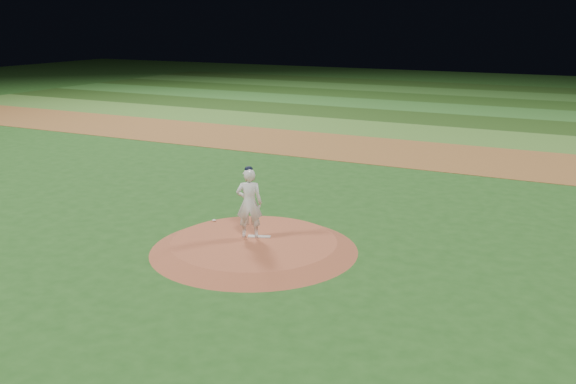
{
  "coord_description": "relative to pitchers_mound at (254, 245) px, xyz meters",
  "views": [
    {
      "loc": [
        8.0,
        -13.9,
        5.97
      ],
      "look_at": [
        0.0,
        2.0,
        1.1
      ],
      "focal_mm": 40.0,
      "sensor_mm": 36.0,
      "label": 1
    }
  ],
  "objects": [
    {
      "name": "infield_dirt_band",
      "position": [
        0.0,
        14.0,
        -0.12
      ],
      "size": [
        70.0,
        6.0,
        0.02
      ],
      "primitive_type": "cube",
      "color": "brown",
      "rests_on": "ground"
    },
    {
      "name": "outfield_stripe_4",
      "position": [
        0.0,
        39.5,
        -0.12
      ],
      "size": [
        70.0,
        5.0,
        0.02
      ],
      "primitive_type": "cube",
      "color": "#306324",
      "rests_on": "ground"
    },
    {
      "name": "outfield_stripe_2",
      "position": [
        0.0,
        29.5,
        -0.12
      ],
      "size": [
        70.0,
        5.0,
        0.02
      ],
      "primitive_type": "cube",
      "color": "#2E6825",
      "rests_on": "ground"
    },
    {
      "name": "ground",
      "position": [
        0.0,
        0.0,
        -0.12
      ],
      "size": [
        120.0,
        120.0,
        0.0
      ],
      "primitive_type": "plane",
      "color": "#204E19",
      "rests_on": "ground"
    },
    {
      "name": "pitchers_mound",
      "position": [
        0.0,
        0.0,
        0.0
      ],
      "size": [
        5.5,
        5.5,
        0.25
      ],
      "primitive_type": "cone",
      "color": "#A14E31",
      "rests_on": "ground"
    },
    {
      "name": "outfield_stripe_3",
      "position": [
        0.0,
        34.5,
        -0.12
      ],
      "size": [
        70.0,
        5.0,
        0.02
      ],
      "primitive_type": "cube",
      "color": "#214516",
      "rests_on": "ground"
    },
    {
      "name": "outfield_stripe_0",
      "position": [
        0.0,
        19.5,
        -0.12
      ],
      "size": [
        70.0,
        5.0,
        0.02
      ],
      "primitive_type": "cube",
      "color": "#42732A",
      "rests_on": "ground"
    },
    {
      "name": "pitching_rubber",
      "position": [
        -0.03,
        0.33,
        0.14
      ],
      "size": [
        0.62,
        0.36,
        0.03
      ],
      "primitive_type": "cube",
      "rotation": [
        0.0,
        0.0,
        0.37
      ],
      "color": "silver",
      "rests_on": "pitchers_mound"
    },
    {
      "name": "outfield_stripe_1",
      "position": [
        0.0,
        24.5,
        -0.12
      ],
      "size": [
        70.0,
        5.0,
        0.02
      ],
      "primitive_type": "cube",
      "color": "#214115",
      "rests_on": "ground"
    },
    {
      "name": "outfield_stripe_5",
      "position": [
        0.0,
        44.5,
        -0.12
      ],
      "size": [
        70.0,
        5.0,
        0.02
      ],
      "primitive_type": "cube",
      "color": "#204315",
      "rests_on": "ground"
    },
    {
      "name": "rosin_bag",
      "position": [
        -1.86,
        0.93,
        0.16
      ],
      "size": [
        0.11,
        0.11,
        0.06
      ],
      "primitive_type": "ellipsoid",
      "color": "silver",
      "rests_on": "pitchers_mound"
    },
    {
      "name": "pitcher_on_mound",
      "position": [
        -0.25,
        0.21,
        1.09
      ],
      "size": [
        0.82,
        0.7,
        1.95
      ],
      "color": "silver",
      "rests_on": "pitchers_mound"
    }
  ]
}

